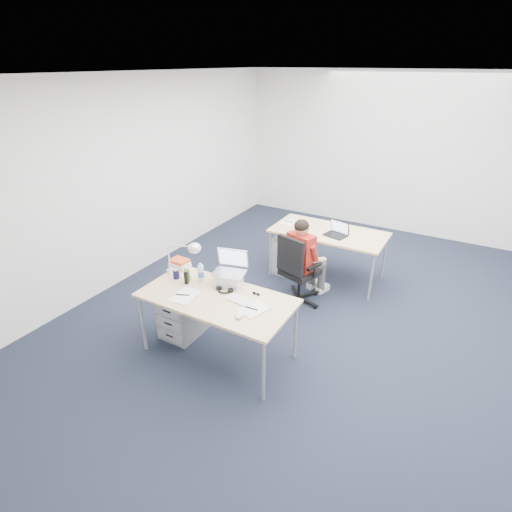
# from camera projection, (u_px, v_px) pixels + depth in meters

# --- Properties ---
(floor) EXTENTS (7.00, 7.00, 0.00)m
(floor) POSITION_uv_depth(u_px,v_px,m) (327.00, 321.00, 4.96)
(floor) COLOR black
(floor) RESTS_ON ground
(room) EXTENTS (6.02, 7.02, 2.80)m
(room) POSITION_uv_depth(u_px,v_px,m) (340.00, 187.00, 4.20)
(room) COLOR silver
(room) RESTS_ON ground
(desk_near) EXTENTS (1.60, 0.80, 0.73)m
(desk_near) POSITION_uv_depth(u_px,v_px,m) (217.00, 301.00, 4.12)
(desk_near) COLOR tan
(desk_near) RESTS_ON ground
(desk_far) EXTENTS (1.60, 0.80, 0.73)m
(desk_far) POSITION_uv_depth(u_px,v_px,m) (329.00, 234.00, 5.70)
(desk_far) COLOR tan
(desk_far) RESTS_ON ground
(office_chair) EXTENTS (0.75, 0.75, 0.97)m
(office_chair) POSITION_uv_depth(u_px,v_px,m) (298.00, 283.00, 5.26)
(office_chair) COLOR black
(office_chair) RESTS_ON ground
(seated_person) EXTENTS (0.48, 0.68, 1.15)m
(seated_person) POSITION_uv_depth(u_px,v_px,m) (307.00, 259.00, 5.23)
(seated_person) COLOR #A22017
(seated_person) RESTS_ON ground
(drawer_pedestal_near) EXTENTS (0.40, 0.50, 0.55)m
(drawer_pedestal_near) POSITION_uv_depth(u_px,v_px,m) (183.00, 313.00, 4.64)
(drawer_pedestal_near) COLOR gray
(drawer_pedestal_near) RESTS_ON ground
(drawer_pedestal_far) EXTENTS (0.40, 0.50, 0.55)m
(drawer_pedestal_far) POSITION_uv_depth(u_px,v_px,m) (289.00, 254.00, 6.06)
(drawer_pedestal_far) COLOR gray
(drawer_pedestal_far) RESTS_ON ground
(silver_laptop) EXTENTS (0.40, 0.34, 0.36)m
(silver_laptop) POSITION_uv_depth(u_px,v_px,m) (229.00, 269.00, 4.26)
(silver_laptop) COLOR silver
(silver_laptop) RESTS_ON desk_near
(wireless_keyboard) EXTENTS (0.33, 0.16, 0.02)m
(wireless_keyboard) POSITION_uv_depth(u_px,v_px,m) (241.00, 301.00, 4.03)
(wireless_keyboard) COLOR white
(wireless_keyboard) RESTS_ON desk_near
(computer_mouse) EXTENTS (0.10, 0.12, 0.04)m
(computer_mouse) POSITION_uv_depth(u_px,v_px,m) (239.00, 315.00, 3.77)
(computer_mouse) COLOR white
(computer_mouse) RESTS_ON desk_near
(headphones) EXTENTS (0.22, 0.18, 0.03)m
(headphones) POSITION_uv_depth(u_px,v_px,m) (225.00, 289.00, 4.21)
(headphones) COLOR black
(headphones) RESTS_ON desk_near
(can_koozie) EXTENTS (0.09, 0.09, 0.12)m
(can_koozie) POSITION_uv_depth(u_px,v_px,m) (176.00, 274.00, 4.43)
(can_koozie) COLOR #15133C
(can_koozie) RESTS_ON desk_near
(water_bottle) EXTENTS (0.09, 0.09, 0.21)m
(water_bottle) POSITION_uv_depth(u_px,v_px,m) (201.00, 272.00, 4.35)
(water_bottle) COLOR silver
(water_bottle) RESTS_ON desk_near
(bear_figurine) EXTENTS (0.09, 0.07, 0.16)m
(bear_figurine) POSITION_uv_depth(u_px,v_px,m) (187.00, 275.00, 4.35)
(bear_figurine) COLOR #277B20
(bear_figurine) RESTS_ON desk_near
(book_stack) EXTENTS (0.23, 0.17, 0.10)m
(book_stack) POSITION_uv_depth(u_px,v_px,m) (180.00, 263.00, 4.67)
(book_stack) COLOR silver
(book_stack) RESTS_ON desk_near
(cordless_phone) EXTENTS (0.04, 0.03, 0.14)m
(cordless_phone) POSITION_uv_depth(u_px,v_px,m) (186.00, 278.00, 4.31)
(cordless_phone) COLOR black
(cordless_phone) RESTS_ON desk_near
(papers_left) EXTENTS (0.25, 0.33, 0.01)m
(papers_left) POSITION_uv_depth(u_px,v_px,m) (184.00, 296.00, 4.11)
(papers_left) COLOR #DFBE81
(papers_left) RESTS_ON desk_near
(papers_right) EXTENTS (0.26, 0.32, 0.01)m
(papers_right) POSITION_uv_depth(u_px,v_px,m) (253.00, 310.00, 3.88)
(papers_right) COLOR #DFBE81
(papers_right) RESTS_ON desk_near
(sunglasses) EXTENTS (0.09, 0.05, 0.02)m
(sunglasses) POSITION_uv_depth(u_px,v_px,m) (256.00, 294.00, 4.13)
(sunglasses) COLOR black
(sunglasses) RESTS_ON desk_near
(desk_lamp) EXTENTS (0.45, 0.30, 0.48)m
(desk_lamp) POSITION_uv_depth(u_px,v_px,m) (179.00, 257.00, 4.39)
(desk_lamp) COLOR silver
(desk_lamp) RESTS_ON desk_near
(dark_laptop) EXTENTS (0.35, 0.35, 0.21)m
(dark_laptop) POSITION_uv_depth(u_px,v_px,m) (336.00, 229.00, 5.48)
(dark_laptop) COLOR black
(dark_laptop) RESTS_ON desk_far
(far_cup) EXTENTS (0.09, 0.09, 0.11)m
(far_cup) POSITION_uv_depth(u_px,v_px,m) (341.00, 227.00, 5.69)
(far_cup) COLOR white
(far_cup) RESTS_ON desk_far
(far_papers) EXTENTS (0.26, 0.33, 0.01)m
(far_papers) POSITION_uv_depth(u_px,v_px,m) (290.00, 222.00, 5.98)
(far_papers) COLOR white
(far_papers) RESTS_ON desk_far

